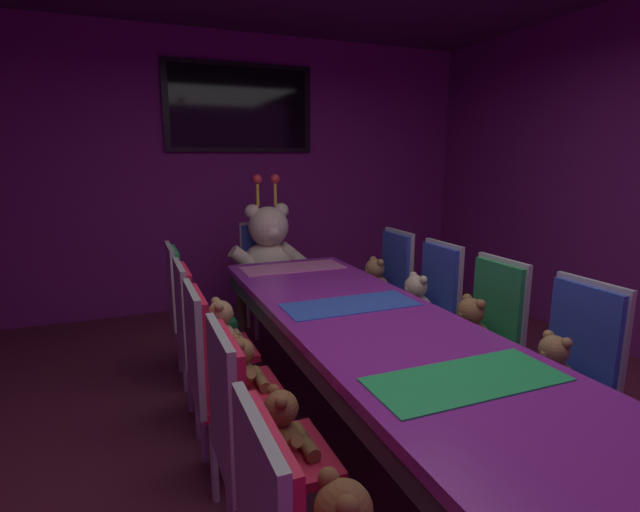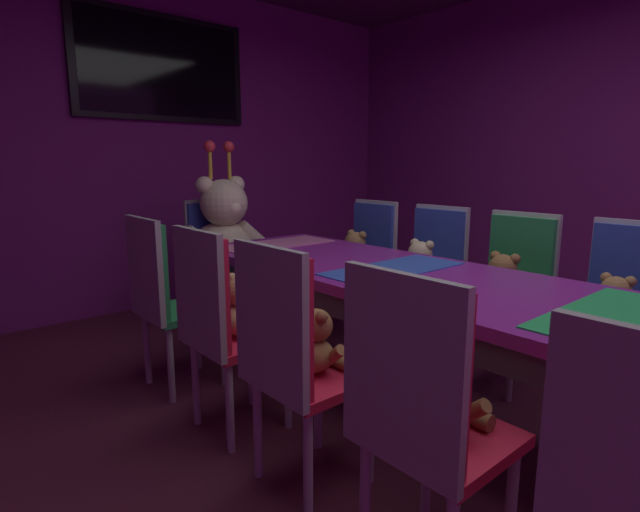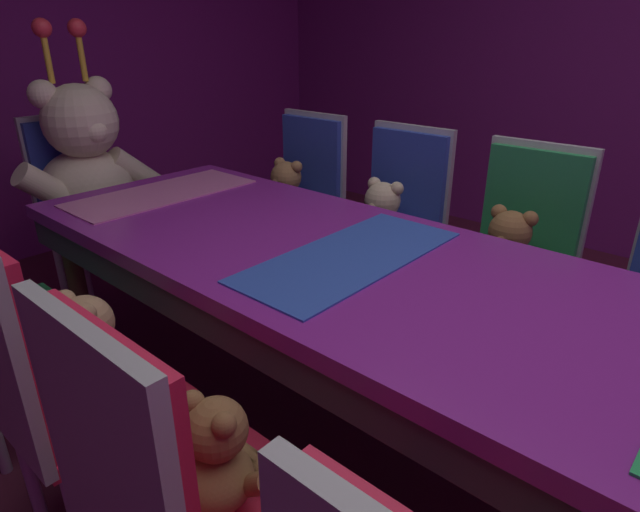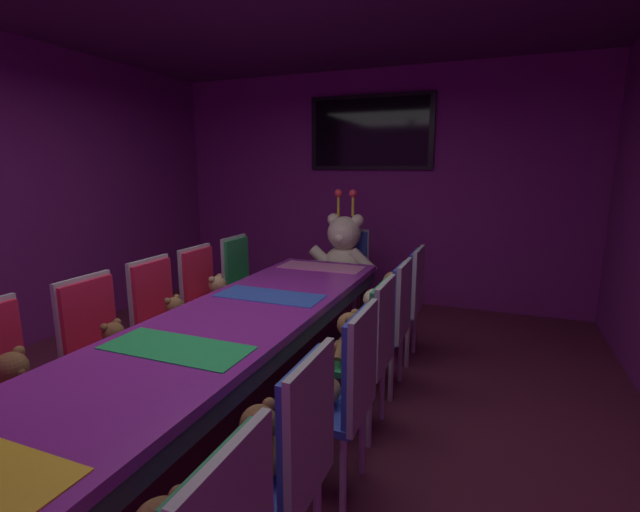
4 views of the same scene
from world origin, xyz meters
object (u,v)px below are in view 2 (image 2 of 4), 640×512
at_px(teddy_right_3, 501,285).
at_px(chair_left_3, 288,347).
at_px(chair_left_5, 160,288).
at_px(teddy_right_4, 419,268).
at_px(chair_right_5, 368,253).
at_px(teddy_right_5, 354,255).
at_px(king_teddy_bear, 226,230).
at_px(banquet_table, 483,307).
at_px(teddy_left_4, 243,309).
at_px(chair_right_4, 433,265).
at_px(wall_tv, 162,68).
at_px(throne_chair, 215,250).
at_px(chair_right_2, 625,299).
at_px(teddy_left_3, 317,344).
at_px(teddy_right_2, 613,308).
at_px(chair_left_4, 216,313).
at_px(chair_right_3, 514,280).
at_px(chair_left_2, 417,402).
at_px(teddy_left_2, 446,395).

bearing_deg(teddy_right_3, chair_left_3, -0.61).
bearing_deg(chair_left_5, teddy_right_4, -21.77).
height_order(chair_right_5, teddy_right_5, chair_right_5).
relative_size(chair_left_5, teddy_right_3, 2.95).
bearing_deg(king_teddy_bear, chair_right_5, 49.57).
bearing_deg(banquet_table, teddy_left_4, 128.50).
height_order(chair_right_4, wall_tv, wall_tv).
bearing_deg(throne_chair, king_teddy_bear, -0.00).
bearing_deg(chair_left_3, chair_right_2, -19.27).
bearing_deg(teddy_left_3, chair_left_5, 96.78).
distance_m(teddy_right_2, teddy_right_4, 1.14).
bearing_deg(chair_right_4, teddy_right_2, 84.21).
bearing_deg(teddy_right_3, wall_tv, -76.75).
xyz_separation_m(chair_left_5, teddy_right_4, (1.48, -0.59, -0.00)).
bearing_deg(teddy_left_3, wall_tv, 76.40).
height_order(chair_right_2, teddy_right_5, chair_right_2).
bearing_deg(teddy_right_4, throne_chair, -65.53).
distance_m(chair_left_3, teddy_right_4, 1.59).
height_order(chair_left_4, chair_left_5, same).
bearing_deg(teddy_right_5, teddy_right_4, 89.73).
bearing_deg(chair_right_4, chair_left_3, 18.93).
bearing_deg(chair_right_3, wall_tv, -73.97).
xyz_separation_m(teddy_left_4, throne_chair, (0.67, 1.48, 0.01)).
bearing_deg(chair_right_4, chair_right_5, -90.25).
xyz_separation_m(banquet_table, teddy_right_2, (0.70, -0.28, -0.08)).
height_order(chair_left_2, teddy_left_3, chair_left_2).
distance_m(teddy_left_2, teddy_right_5, 2.19).
xyz_separation_m(chair_left_5, wall_tv, (0.82, 1.65, 1.45)).
xyz_separation_m(chair_right_5, teddy_right_5, (-0.15, 0.00, -0.00)).
distance_m(teddy_left_2, chair_left_5, 1.74).
bearing_deg(teddy_left_3, king_teddy_bear, 69.86).
bearing_deg(teddy_right_2, banquet_table, -21.86).
bearing_deg(chair_left_5, throne_chair, 46.92).
bearing_deg(chair_left_5, teddy_left_2, -84.89).
bearing_deg(wall_tv, throne_chair, -90.00).
height_order(throne_chair, king_teddy_bear, king_teddy_bear).
bearing_deg(chair_right_2, wall_tv, -76.06).
relative_size(chair_left_3, teddy_left_3, 3.55).
relative_size(teddy_right_2, chair_right_4, 0.30).
xyz_separation_m(chair_left_4, teddy_right_3, (1.48, -0.56, -0.00)).
distance_m(chair_left_4, king_teddy_bear, 1.55).
relative_size(teddy_left_4, throne_chair, 0.32).
relative_size(banquet_table, chair_right_3, 3.62).
bearing_deg(chair_right_3, chair_left_5, -35.69).
distance_m(chair_left_3, king_teddy_bear, 2.03).
height_order(chair_right_3, wall_tv, wall_tv).
bearing_deg(teddy_left_2, teddy_left_4, 90.62).
bearing_deg(teddy_left_4, teddy_right_2, -39.40).
height_order(teddy_left_2, teddy_right_3, teddy_right_3).
xyz_separation_m(chair_left_2, chair_right_3, (1.61, 0.57, 0.00)).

